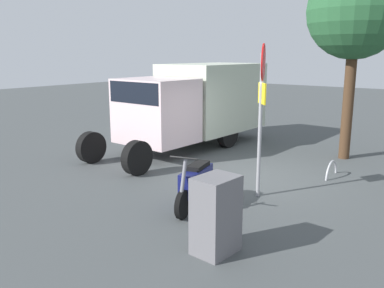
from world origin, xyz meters
TOP-DOWN VIEW (x-y plane):
  - ground_plane at (0.00, 0.00)m, footprint 60.00×60.00m
  - box_truck_near at (-1.98, -3.09)m, footprint 6.86×2.44m
  - motorcycle at (2.49, 0.28)m, footprint 1.78×0.72m
  - stop_sign at (1.14, 0.99)m, footprint 0.71×0.33m
  - street_tree at (-3.39, 1.45)m, footprint 2.69×2.69m
  - utility_cabinet at (3.88, 1.69)m, footprint 0.73×0.58m
  - bike_rack_hoop at (-1.28, 1.79)m, footprint 0.85×0.08m

SIDE VIEW (x-z plane):
  - ground_plane at x=0.00m, z-range 0.00..0.00m
  - bike_rack_hoop at x=-1.28m, z-range -0.43..0.43m
  - motorcycle at x=2.49m, z-range -0.08..1.12m
  - utility_cabinet at x=3.88m, z-range 0.00..1.24m
  - box_truck_near at x=-1.98m, z-range 0.18..2.90m
  - stop_sign at x=1.14m, z-range 0.55..3.83m
  - street_tree at x=-3.39m, z-range 1.40..6.99m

